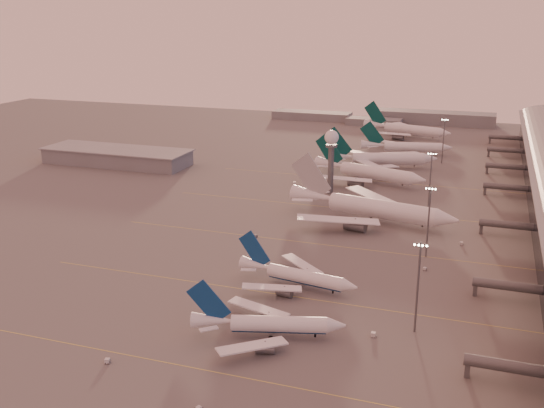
% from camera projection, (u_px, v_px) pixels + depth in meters
% --- Properties ---
extents(ground, '(700.00, 700.00, 0.00)m').
position_uv_depth(ground, '(212.00, 300.00, 184.47)').
color(ground, '#5E5B5B').
rests_on(ground, ground).
extents(taxiway_markings, '(180.00, 185.25, 0.02)m').
position_uv_depth(taxiway_markings, '(354.00, 247.00, 225.65)').
color(taxiway_markings, '#D6C24B').
rests_on(taxiway_markings, ground).
extents(hangar, '(82.00, 27.00, 8.50)m').
position_uv_depth(hangar, '(117.00, 156.00, 347.43)').
color(hangar, slate).
rests_on(hangar, ground).
extents(radar_tower, '(6.40, 6.40, 31.10)m').
position_uv_depth(radar_tower, '(331.00, 149.00, 285.26)').
color(radar_tower, '#575A5F').
rests_on(radar_tower, ground).
extents(mast_a, '(3.60, 0.56, 25.00)m').
position_uv_depth(mast_a, '(418.00, 283.00, 162.25)').
color(mast_a, '#575A5F').
rests_on(mast_a, ground).
extents(mast_b, '(3.60, 0.56, 25.00)m').
position_uv_depth(mast_b, '(429.00, 219.00, 212.90)').
color(mast_b, '#575A5F').
rests_on(mast_b, ground).
extents(mast_c, '(3.60, 0.56, 25.00)m').
position_uv_depth(mast_c, '(430.00, 178.00, 264.18)').
color(mast_c, '#575A5F').
rests_on(mast_c, ground).
extents(mast_d, '(3.60, 0.56, 25.00)m').
position_uv_depth(mast_d, '(443.00, 139.00, 346.15)').
color(mast_d, '#575A5F').
rests_on(mast_d, ground).
extents(distant_horizon, '(165.00, 37.50, 9.00)m').
position_uv_depth(distant_horizon, '(394.00, 118.00, 476.36)').
color(distant_horizon, slate).
rests_on(distant_horizon, ground).
extents(narrowbody_near, '(39.55, 31.12, 15.84)m').
position_uv_depth(narrowbody_near, '(268.00, 326.00, 162.25)').
color(narrowbody_near, white).
rests_on(narrowbody_near, ground).
extents(narrowbody_mid, '(39.64, 31.40, 15.57)m').
position_uv_depth(narrowbody_mid, '(297.00, 277.00, 192.16)').
color(narrowbody_mid, white).
rests_on(narrowbody_mid, ground).
extents(widebody_white, '(70.16, 55.68, 24.95)m').
position_uv_depth(widebody_white, '(371.00, 211.00, 251.91)').
color(widebody_white, white).
rests_on(widebody_white, ground).
extents(greentail_a, '(58.77, 46.76, 22.01)m').
position_uv_depth(greentail_a, '(369.00, 175.00, 310.20)').
color(greentail_a, white).
rests_on(greentail_a, ground).
extents(greentail_b, '(59.69, 47.48, 22.36)m').
position_uv_depth(greentail_b, '(380.00, 161.00, 337.70)').
color(greentail_b, white).
rests_on(greentail_b, ground).
extents(greentail_c, '(52.66, 42.08, 19.38)m').
position_uv_depth(greentail_c, '(406.00, 149.00, 370.15)').
color(greentail_c, white).
rests_on(greentail_c, ground).
extents(greentail_d, '(60.22, 48.01, 22.35)m').
position_uv_depth(greentail_d, '(407.00, 131.00, 421.40)').
color(greentail_d, white).
rests_on(greentail_d, ground).
extents(gsv_truck_a, '(6.37, 3.73, 2.42)m').
position_uv_depth(gsv_truck_a, '(109.00, 359.00, 150.94)').
color(gsv_truck_a, silver).
rests_on(gsv_truck_a, ground).
extents(gsv_catering_a, '(5.91, 3.11, 4.69)m').
position_uv_depth(gsv_catering_a, '(375.00, 329.00, 162.89)').
color(gsv_catering_a, silver).
rests_on(gsv_catering_a, ground).
extents(gsv_tug_mid, '(4.26, 3.91, 1.05)m').
position_uv_depth(gsv_tug_mid, '(215.00, 297.00, 185.26)').
color(gsv_tug_mid, gold).
rests_on(gsv_tug_mid, ground).
extents(gsv_truck_b, '(5.35, 2.83, 2.05)m').
position_uv_depth(gsv_truck_b, '(426.00, 268.00, 205.04)').
color(gsv_truck_b, silver).
rests_on(gsv_truck_b, ground).
extents(gsv_truck_c, '(4.32, 5.56, 2.15)m').
position_uv_depth(gsv_truck_c, '(257.00, 234.00, 235.35)').
color(gsv_truck_c, slate).
rests_on(gsv_truck_c, ground).
extents(gsv_catering_b, '(5.61, 3.24, 4.34)m').
position_uv_depth(gsv_catering_b, '(462.00, 239.00, 227.25)').
color(gsv_catering_b, silver).
rests_on(gsv_catering_b, ground).
extents(gsv_tug_far, '(3.75, 3.59, 0.93)m').
position_uv_depth(gsv_tug_far, '(358.00, 202.00, 277.21)').
color(gsv_tug_far, silver).
rests_on(gsv_tug_far, ground).
extents(gsv_truck_d, '(3.68, 6.40, 2.44)m').
position_uv_depth(gsv_truck_d, '(295.00, 181.00, 307.98)').
color(gsv_truck_d, silver).
rests_on(gsv_truck_d, ground).
extents(gsv_tug_hangar, '(3.38, 2.57, 0.85)m').
position_uv_depth(gsv_tug_hangar, '(412.00, 180.00, 313.63)').
color(gsv_tug_hangar, silver).
rests_on(gsv_tug_hangar, ground).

